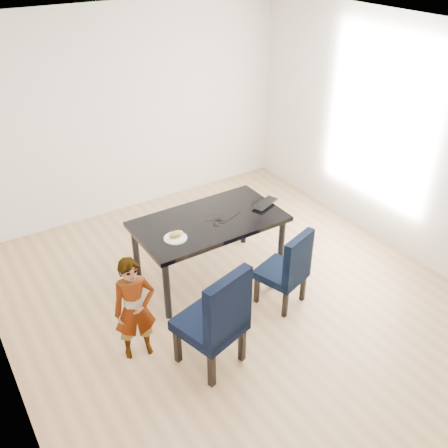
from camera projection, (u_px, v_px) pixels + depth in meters
floor at (234, 299)px, 5.38m from camera, size 4.50×5.00×0.01m
ceiling at (238, 37)px, 3.96m from camera, size 4.50×5.00×0.01m
wall_back at (128, 113)px, 6.46m from camera, size 4.50×0.01×2.70m
wall_right at (399, 139)px, 5.71m from camera, size 0.01×5.00×2.70m
dining_table at (209, 248)px, 5.54m from camera, size 1.60×0.90×0.75m
chair_left at (209, 316)px, 4.37m from camera, size 0.63×0.65×1.07m
chair_right at (282, 267)px, 5.13m from camera, size 0.55×0.56×0.89m
child at (135, 309)px, 4.46m from camera, size 0.43×0.33×1.06m
plate at (176, 238)px, 5.02m from camera, size 0.31×0.31×0.01m
sandwich at (176, 234)px, 5.02m from camera, size 0.16×0.08×0.06m
laptop at (261, 203)px, 5.63m from camera, size 0.41×0.34×0.03m
cable_tangle at (220, 223)px, 5.28m from camera, size 0.20×0.20×0.01m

